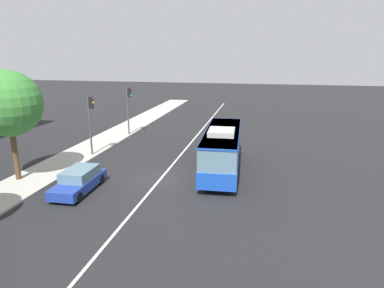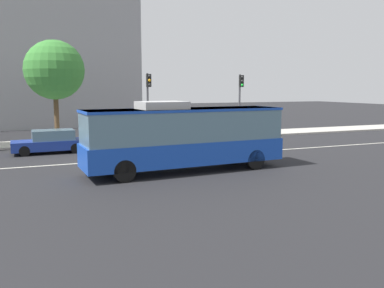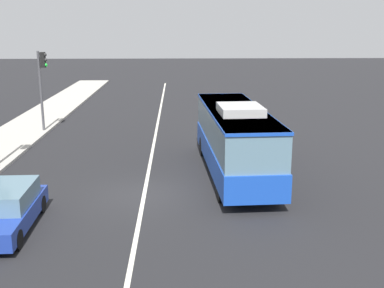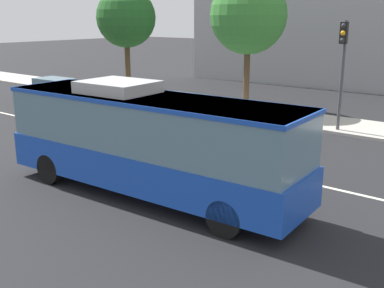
% 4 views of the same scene
% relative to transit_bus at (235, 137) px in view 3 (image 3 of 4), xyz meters
% --- Properties ---
extents(ground_plane, '(160.00, 160.00, 0.00)m').
position_rel_transit_bus_xyz_m(ground_plane, '(-2.56, 4.03, -1.81)').
color(ground_plane, black).
extents(lane_centre_line, '(76.00, 0.16, 0.01)m').
position_rel_transit_bus_xyz_m(lane_centre_line, '(-2.56, 4.03, -1.80)').
color(lane_centre_line, silver).
rests_on(lane_centre_line, ground_plane).
extents(transit_bus, '(10.12, 3.01, 3.46)m').
position_rel_transit_bus_xyz_m(transit_bus, '(0.00, 0.00, 0.00)').
color(transit_bus, '#1947B7').
rests_on(transit_bus, ground_plane).
extents(sedan_blue, '(4.54, 1.91, 1.46)m').
position_rel_transit_bus_xyz_m(sedan_blue, '(-5.80, 8.50, -1.09)').
color(sedan_blue, '#1E3899').
rests_on(sedan_blue, ground_plane).
extents(traffic_light_near_corner, '(0.33, 0.62, 5.20)m').
position_rel_transit_bus_xyz_m(traffic_light_near_corner, '(9.29, 11.17, 1.75)').
color(traffic_light_near_corner, '#47474C').
rests_on(traffic_light_near_corner, ground_plane).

